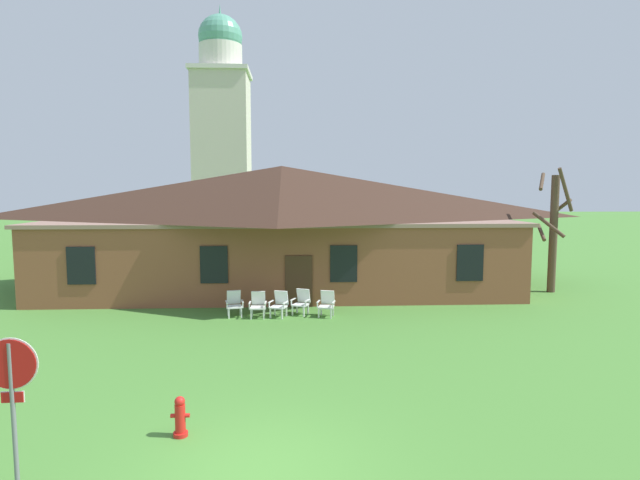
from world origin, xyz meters
name	(u,v)px	position (x,y,z in m)	size (l,w,h in m)	color
ground_plane	(259,471)	(0.00, 0.00, 0.00)	(200.00, 200.00, 0.00)	#477F33
brick_building	(282,225)	(0.00, 17.03, 3.01)	(21.60, 10.40, 5.91)	brown
dome_tower	(222,135)	(-5.88, 38.62, 9.70)	(5.18, 5.18, 21.06)	beige
stop_sign	(12,386)	(-3.65, -0.56, 1.78)	(0.81, 0.07, 2.52)	slate
lawn_chair_by_porch	(234,303)	(-1.66, 10.64, 0.50)	(0.72, 0.76, 0.96)	white
lawn_chair_near_door	(258,304)	(-0.75, 10.44, 0.50)	(0.64, 0.67, 0.96)	silver
lawn_chair_left_end	(280,303)	(0.05, 10.49, 0.50)	(0.77, 0.82, 0.96)	white
lawn_chair_middle	(302,301)	(0.88, 10.82, 0.50)	(0.79, 0.84, 0.96)	white
lawn_chair_right_end	(327,303)	(1.81, 10.45, 0.50)	(0.74, 0.79, 0.96)	silver
bare_tree_beside_building	(553,228)	(12.50, 14.45, 2.99)	(1.85, 1.93, 5.73)	brown
fire_hydrant	(180,417)	(-1.59, 1.29, 0.38)	(0.36, 0.28, 0.79)	red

